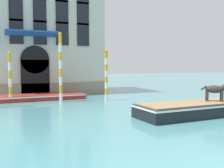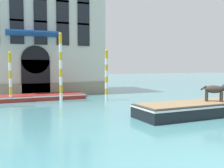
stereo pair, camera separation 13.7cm
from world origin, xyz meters
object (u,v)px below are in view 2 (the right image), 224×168
object	(u,v)px
boat_foreground	(201,108)
boat_moored_near_palazzo	(42,97)
mooring_pole_0	(10,77)
mooring_pole_1	(61,67)
mooring_pole_2	(106,75)
dog_on_deck	(216,90)

from	to	relation	value
boat_foreground	boat_moored_near_palazzo	world-z (taller)	boat_foreground
boat_foreground	boat_moored_near_palazzo	distance (m)	10.73
mooring_pole_0	mooring_pole_1	distance (m)	3.20
mooring_pole_2	boat_foreground	bearing A→B (deg)	-70.83
mooring_pole_1	boat_moored_near_palazzo	bearing A→B (deg)	126.60
mooring_pole_0	boat_foreground	bearing A→B (deg)	-43.70
boat_moored_near_palazzo	mooring_pole_0	xyz separation A→B (m)	(-2.02, -0.78, 1.44)
mooring_pole_0	mooring_pole_2	world-z (taller)	mooring_pole_2
boat_foreground	mooring_pole_0	size ratio (longest dim) A/B	2.06
mooring_pole_0	mooring_pole_1	bearing A→B (deg)	-11.67
boat_moored_near_palazzo	mooring_pole_2	distance (m)	4.76
boat_foreground	mooring_pole_0	world-z (taller)	mooring_pole_0
boat_foreground	dog_on_deck	bearing A→B (deg)	-15.58
boat_moored_near_palazzo	mooring_pole_2	size ratio (longest dim) A/B	1.71
dog_on_deck	boat_moored_near_palazzo	xyz separation A→B (m)	(-7.00, 8.88, -1.02)
boat_moored_near_palazzo	mooring_pole_0	size ratio (longest dim) A/B	1.81
dog_on_deck	mooring_pole_2	world-z (taller)	mooring_pole_2
mooring_pole_1	boat_foreground	bearing A→B (deg)	-54.40
mooring_pole_1	mooring_pole_2	bearing A→B (deg)	-13.53
boat_moored_near_palazzo	mooring_pole_2	world-z (taller)	mooring_pole_2
boat_foreground	boat_moored_near_palazzo	size ratio (longest dim) A/B	1.14
boat_foreground	dog_on_deck	size ratio (longest dim) A/B	5.97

